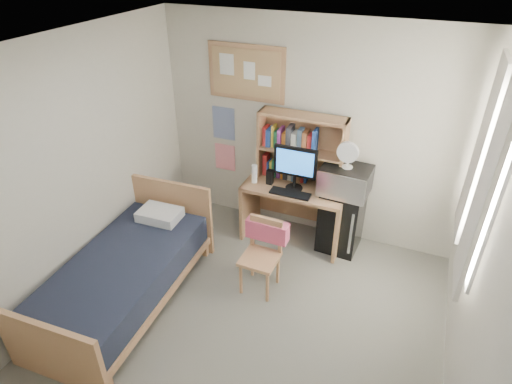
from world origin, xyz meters
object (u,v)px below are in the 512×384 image
at_px(bed, 125,280).
at_px(desk_fan, 349,156).
at_px(desk, 294,213).
at_px(mini_fridge, 341,219).
at_px(monitor, 295,168).
at_px(microwave, 346,180).
at_px(speaker_right, 320,187).
at_px(speaker_left, 270,177).
at_px(desk_chair, 260,258).
at_px(bulletin_board, 246,73).

height_order(bed, desk_fan, desk_fan).
distance_m(desk, bed, 2.09).
distance_m(mini_fridge, monitor, 0.85).
distance_m(microwave, desk_fan, 0.30).
height_order(desk, desk_fan, desk_fan).
height_order(speaker_right, microwave, microwave).
bearing_deg(speaker_left, monitor, -0.00).
height_order(mini_fridge, monitor, monitor).
distance_m(desk_chair, microwave, 1.30).
bearing_deg(speaker_right, desk_fan, 20.77).
xyz_separation_m(desk, desk_chair, (-0.05, -0.98, 0.03)).
relative_size(desk_chair, monitor, 1.53).
height_order(desk, desk_chair, desk_chair).
bearing_deg(bulletin_board, monitor, -25.96).
distance_m(desk, microwave, 0.79).
xyz_separation_m(bulletin_board, monitor, (0.75, -0.36, -0.91)).
relative_size(bulletin_board, desk_fan, 3.25).
bearing_deg(desk_chair, desk_fan, 60.02).
bearing_deg(bulletin_board, speaker_left, -39.14).
bearing_deg(speaker_left, bed, -120.50).
bearing_deg(microwave, desk, -172.34).
bearing_deg(desk, bulletin_board, 157.81).
bearing_deg(speaker_left, mini_fridge, 7.87).
bearing_deg(desk, speaker_left, -168.69).
relative_size(desk_chair, bed, 0.41).
distance_m(monitor, microwave, 0.58).
height_order(bulletin_board, desk, bulletin_board).
height_order(bulletin_board, desk_chair, bulletin_board).
relative_size(desk, mini_fridge, 1.54).
bearing_deg(desk, microwave, 4.01).
height_order(desk_chair, speaker_left, speaker_left).
bearing_deg(desk_chair, desk, 87.99).
relative_size(speaker_right, microwave, 0.33).
bearing_deg(speaker_right, bed, -133.87).
bearing_deg(speaker_right, desk_chair, -110.94).
bearing_deg(bed, monitor, 49.67).
height_order(bulletin_board, microwave, bulletin_board).
relative_size(bed, monitor, 3.71).
bearing_deg(bed, desk, 50.67).
distance_m(bulletin_board, microwave, 1.66).
xyz_separation_m(desk_chair, speaker_right, (0.35, 0.92, 0.43)).
relative_size(microwave, desk_fan, 1.85).
bearing_deg(mini_fridge, desk_chair, -116.97).
distance_m(mini_fridge, microwave, 0.55).
relative_size(bed, speaker_left, 11.08).
xyz_separation_m(speaker_left, speaker_right, (0.60, 0.00, 0.00)).
bearing_deg(bed, microwave, 40.82).
bearing_deg(desk_fan, speaker_left, -169.77).
height_order(mini_fridge, bed, mini_fridge).
xyz_separation_m(bulletin_board, mini_fridge, (1.31, -0.24, -1.53)).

